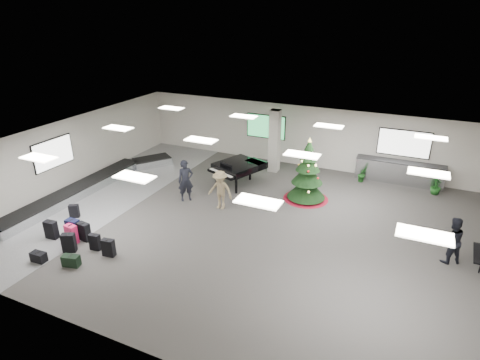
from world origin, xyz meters
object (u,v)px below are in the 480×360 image
at_px(traveler_b, 220,190).
at_px(pink_suitcase, 71,234).
at_px(traveler_bench, 452,240).
at_px(potted_plant_right, 436,186).
at_px(traveler_a, 186,181).
at_px(service_counter, 399,172).
at_px(christmas_tree, 307,179).
at_px(grand_piano, 237,167).
at_px(potted_plant_left, 362,174).
at_px(baggage_carousel, 93,185).

bearing_deg(traveler_b, pink_suitcase, -127.18).
bearing_deg(traveler_bench, potted_plant_right, -115.21).
bearing_deg(traveler_a, potted_plant_right, -16.28).
xyz_separation_m(traveler_b, traveler_bench, (8.64, -0.32, -0.02)).
relative_size(service_counter, potted_plant_right, 5.11).
distance_m(traveler_bench, potted_plant_right, 5.65).
height_order(service_counter, traveler_bench, traveler_bench).
bearing_deg(christmas_tree, grand_piano, 177.35).
height_order(service_counter, potted_plant_left, service_counter).
relative_size(christmas_tree, traveler_b, 1.68).
bearing_deg(potted_plant_right, pink_suitcase, -140.00).
bearing_deg(baggage_carousel, traveler_b, 6.79).
bearing_deg(traveler_a, traveler_b, -46.54).
height_order(baggage_carousel, grand_piano, grand_piano).
relative_size(traveler_bench, potted_plant_left, 2.11).
distance_m(potted_plant_left, potted_plant_right, 3.25).
xyz_separation_m(pink_suitcase, traveler_b, (3.62, 4.63, 0.50)).
distance_m(pink_suitcase, potted_plant_right, 15.44).
bearing_deg(potted_plant_left, traveler_b, -132.76).
bearing_deg(potted_plant_left, traveler_bench, -57.06).
xyz_separation_m(baggage_carousel, potted_plant_right, (14.49, 6.05, 0.18)).
height_order(traveler_a, traveler_bench, traveler_a).
xyz_separation_m(service_counter, traveler_b, (-6.56, -5.99, 0.30)).
distance_m(baggage_carousel, pink_suitcase, 4.70).
distance_m(christmas_tree, traveler_b, 3.85).
distance_m(pink_suitcase, traveler_bench, 13.00).
distance_m(grand_piano, traveler_b, 2.57).
height_order(baggage_carousel, service_counter, service_counter).
distance_m(pink_suitcase, potted_plant_left, 13.17).
bearing_deg(pink_suitcase, grand_piano, 72.75).
bearing_deg(baggage_carousel, potted_plant_right, 22.66).
xyz_separation_m(service_counter, potted_plant_left, (-1.60, -0.62, -0.16)).
distance_m(baggage_carousel, potted_plant_left, 12.79).
bearing_deg(traveler_bench, traveler_b, -31.65).
bearing_deg(traveler_bench, christmas_tree, -55.17).
distance_m(service_counter, traveler_a, 10.18).
height_order(pink_suitcase, christmas_tree, christmas_tree).
bearing_deg(service_counter, traveler_a, -144.48).
bearing_deg(traveler_b, traveler_a, 178.35).
relative_size(grand_piano, traveler_bench, 1.63).
relative_size(grand_piano, potted_plant_left, 3.44).
bearing_deg(potted_plant_left, potted_plant_right, -1.11).
relative_size(baggage_carousel, pink_suitcase, 13.62).
bearing_deg(service_counter, traveler_b, -137.64).
bearing_deg(traveler_a, service_counter, -8.52).
height_order(pink_suitcase, potted_plant_left, potted_plant_left).
relative_size(christmas_tree, potted_plant_left, 3.64).
distance_m(traveler_a, traveler_bench, 10.36).
relative_size(christmas_tree, traveler_a, 1.54).
relative_size(service_counter, traveler_a, 2.20).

